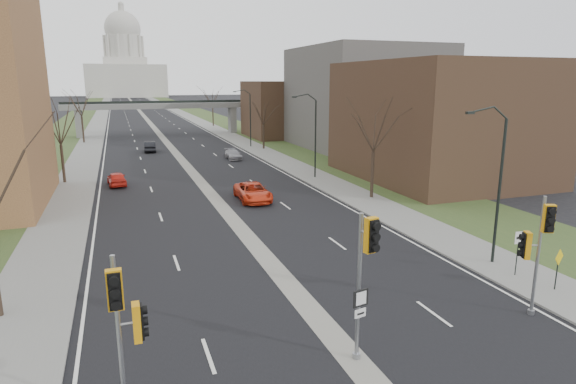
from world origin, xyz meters
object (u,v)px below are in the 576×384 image
signal_pole_left (125,317)px  car_right_near (253,192)px  warning_sign (558,263)px  car_left_near (117,179)px  car_left_far (150,147)px  car_right_mid (233,154)px  signal_pole_right (537,240)px  signal_pole_median (366,262)px  speed_limit_sign (518,245)px

signal_pole_left → car_right_near: (10.76, 25.57, -2.72)m
signal_pole_left → warning_sign: size_ratio=2.56×
car_left_near → car_right_near: car_right_near is taller
car_left_near → car_left_far: car_left_far is taller
warning_sign → car_right_mid: size_ratio=0.48×
warning_sign → car_left_near: (-20.02, 33.05, -0.77)m
car_right_near → car_right_mid: 22.87m
warning_sign → car_right_mid: 45.66m
car_left_far → car_right_near: bearing=104.5°
car_left_near → car_right_near: 15.09m
signal_pole_right → signal_pole_median: bearing=-152.0°
warning_sign → car_right_mid: (-5.49, 45.32, -0.84)m
signal_pole_right → signal_pole_left: bearing=-152.4°
speed_limit_sign → warning_sign: bearing=-71.5°
signal_pole_right → car_left_near: signal_pole_right is taller
signal_pole_median → car_left_near: bearing=91.8°
speed_limit_sign → car_left_near: 36.66m
signal_pole_median → car_left_near: signal_pole_median is taller
signal_pole_left → speed_limit_sign: signal_pole_left is taller
signal_pole_right → warning_sign: bearing=48.8°
signal_pole_median → signal_pole_right: (8.56, 0.74, -0.39)m
car_left_far → speed_limit_sign: bearing=109.2°
signal_pole_left → car_right_near: signal_pole_left is taller
signal_pole_left → signal_pole_right: (16.56, 1.30, 0.04)m
signal_pole_left → car_left_far: size_ratio=1.19×
signal_pole_left → car_left_near: size_ratio=1.31×
warning_sign → signal_pole_median: bearing=172.3°
car_left_far → car_right_near: 34.02m
signal_pole_median → car_left_far: signal_pole_median is taller
car_left_near → car_left_far: size_ratio=0.91×
warning_sign → car_left_far: warning_sign is taller
signal_pole_left → signal_pole_median: size_ratio=0.95×
warning_sign → car_left_far: bearing=86.5°
speed_limit_sign → car_left_near: (-19.57, 30.98, -1.07)m
signal_pole_right → car_left_near: size_ratio=1.32×
car_right_near → warning_sign: bearing=-66.7°
signal_pole_median → car_left_far: size_ratio=1.25×
warning_sign → car_right_near: size_ratio=0.38×
car_left_near → car_right_mid: (14.53, 12.27, -0.07)m
car_right_mid → signal_pole_median: bearing=-96.7°
signal_pole_left → car_right_mid: (14.29, 48.16, -2.85)m
signal_pole_left → warning_sign: bearing=7.5°
signal_pole_median → signal_pole_left: bearing=172.7°
car_left_far → car_right_mid: size_ratio=1.04×
signal_pole_right → car_right_mid: 47.01m
car_right_near → signal_pole_right: bearing=-74.9°
signal_pole_median → car_left_near: 36.43m
signal_pole_left → signal_pole_right: size_ratio=0.99×
signal_pole_right → warning_sign: size_ratio=2.59×
signal_pole_left → car_left_far: (4.46, 59.00, -2.74)m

